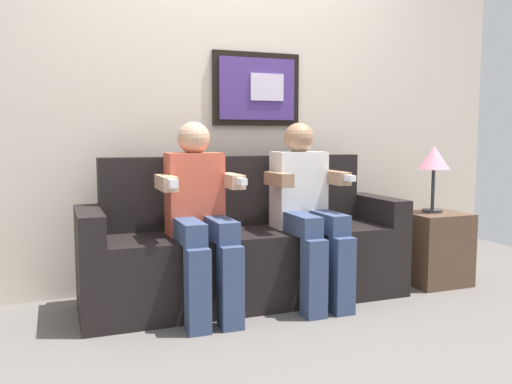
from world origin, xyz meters
TOP-DOWN VIEW (x-y plane):
  - ground_plane at (0.00, 0.00)m, footprint 5.73×5.73m
  - back_wall_assembly at (0.01, 0.76)m, footprint 4.41×0.10m
  - couch at (0.00, 0.33)m, footprint 2.01×0.58m
  - person_on_left at (-0.34, 0.16)m, footprint 0.46×0.56m
  - person_on_right at (0.34, 0.16)m, footprint 0.46×0.56m
  - side_table_right at (1.36, 0.22)m, footprint 0.40×0.40m
  - table_lamp at (1.35, 0.24)m, footprint 0.22×0.22m

SIDE VIEW (x-z plane):
  - ground_plane at x=0.00m, z-range 0.00..0.00m
  - side_table_right at x=1.36m, z-range 0.00..0.50m
  - couch at x=0.00m, z-range -0.14..0.76m
  - person_on_right at x=0.34m, z-range 0.05..1.16m
  - person_on_left at x=-0.34m, z-range 0.05..1.16m
  - table_lamp at x=1.35m, z-range 0.63..1.09m
  - back_wall_assembly at x=0.01m, z-range 0.00..2.60m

